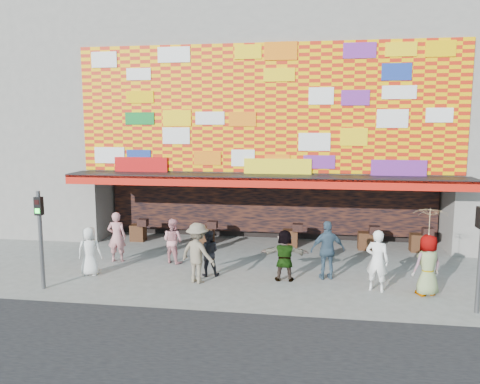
{
  "coord_description": "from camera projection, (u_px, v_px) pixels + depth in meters",
  "views": [
    {
      "loc": [
        1.76,
        -14.12,
        4.94
      ],
      "look_at": [
        -0.68,
        2.0,
        2.59
      ],
      "focal_mm": 35.0,
      "sensor_mm": 36.0,
      "label": 1
    }
  ],
  "objects": [
    {
      "name": "shop_building",
      "position": [
        274.0,
        119.0,
        22.04
      ],
      "size": [
        15.2,
        9.4,
        10.0
      ],
      "color": "gray",
      "rests_on": "ground"
    },
    {
      "name": "ped_d",
      "position": [
        198.0,
        253.0,
        14.67
      ],
      "size": [
        1.42,
        1.15,
        1.91
      ],
      "primitive_type": "imported",
      "rotation": [
        0.0,
        0.0,
        2.72
      ],
      "color": "#776B57",
      "rests_on": "ground"
    },
    {
      "name": "ped_i",
      "position": [
        173.0,
        241.0,
        16.82
      ],
      "size": [
        0.96,
        0.86,
        1.61
      ],
      "primitive_type": "imported",
      "rotation": [
        0.0,
        0.0,
        2.76
      ],
      "color": "#D68A91",
      "rests_on": "ground"
    },
    {
      "name": "parasol",
      "position": [
        430.0,
        223.0,
        13.39
      ],
      "size": [
        1.29,
        1.3,
        1.84
      ],
      "color": "#FCD99F",
      "rests_on": "ground"
    },
    {
      "name": "ground",
      "position": [
        252.0,
        282.0,
        14.79
      ],
      "size": [
        90.0,
        90.0,
        0.0
      ],
      "primitive_type": "plane",
      "color": "slate",
      "rests_on": "ground"
    },
    {
      "name": "ped_h",
      "position": [
        377.0,
        261.0,
        13.91
      ],
      "size": [
        0.79,
        0.66,
        1.87
      ],
      "primitive_type": "imported",
      "rotation": [
        0.0,
        0.0,
        2.78
      ],
      "color": "white",
      "rests_on": "ground"
    },
    {
      "name": "ped_f",
      "position": [
        285.0,
        255.0,
        14.86
      ],
      "size": [
        1.56,
        0.56,
        1.66
      ],
      "primitive_type": "imported",
      "rotation": [
        0.0,
        0.0,
        3.19
      ],
      "color": "gray",
      "rests_on": "ground"
    },
    {
      "name": "neighbor_left",
      "position": [
        18.0,
        104.0,
        23.69
      ],
      "size": [
        11.0,
        8.0,
        12.0
      ],
      "primitive_type": "cube",
      "color": "gray",
      "rests_on": "ground"
    },
    {
      "name": "ped_a",
      "position": [
        90.0,
        251.0,
        15.4
      ],
      "size": [
        0.87,
        0.63,
        1.62
      ],
      "primitive_type": "imported",
      "rotation": [
        0.0,
        0.0,
        3.3
      ],
      "color": "silver",
      "rests_on": "ground"
    },
    {
      "name": "ped_g",
      "position": [
        428.0,
        265.0,
        13.57
      ],
      "size": [
        1.04,
        0.88,
        1.8
      ],
      "primitive_type": "imported",
      "rotation": [
        0.0,
        0.0,
        3.56
      ],
      "color": "gray",
      "rests_on": "ground"
    },
    {
      "name": "ped_e",
      "position": [
        328.0,
        250.0,
        15.0
      ],
      "size": [
        1.2,
        0.72,
        1.9
      ],
      "primitive_type": "imported",
      "rotation": [
        0.0,
        0.0,
        3.39
      ],
      "color": "#3A5165",
      "rests_on": "ground"
    },
    {
      "name": "ped_c",
      "position": [
        208.0,
        253.0,
        15.36
      ],
      "size": [
        0.83,
        0.69,
        1.54
      ],
      "primitive_type": "imported",
      "rotation": [
        0.0,
        0.0,
        3.3
      ],
      "color": "black",
      "rests_on": "ground"
    },
    {
      "name": "ped_b",
      "position": [
        117.0,
        237.0,
        16.93
      ],
      "size": [
        0.71,
        0.51,
        1.83
      ],
      "primitive_type": "imported",
      "rotation": [
        0.0,
        0.0,
        3.26
      ],
      "color": "tan",
      "rests_on": "ground"
    },
    {
      "name": "signal_left",
      "position": [
        40.0,
        229.0,
        13.97
      ],
      "size": [
        0.22,
        0.2,
        3.0
      ],
      "color": "#59595B",
      "rests_on": "ground"
    }
  ]
}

